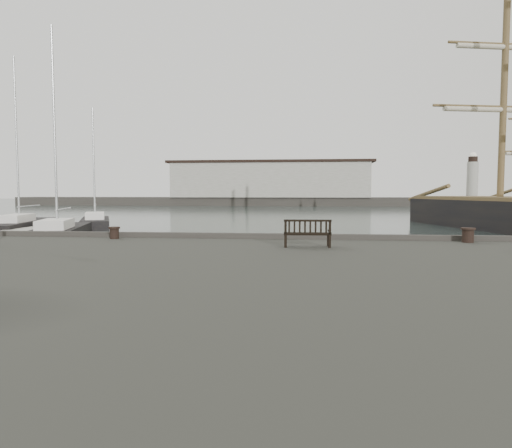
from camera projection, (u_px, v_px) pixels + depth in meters
The scene contains 9 objects.
ground at pixel (291, 282), 16.33m from camera, with size 400.00×400.00×0.00m, color black.
quay at pixel (250, 445), 4.38m from camera, with size 44.00×24.00×1.56m, color black.
breakwater at pixel (284, 188), 107.76m from camera, with size 140.00×9.50×12.20m.
bench at pixel (307, 239), 13.64m from camera, with size 1.43×0.56×0.81m.
bollard_left at pixel (114, 233), 16.11m from camera, with size 0.40×0.40×0.42m, color black.
bollard_right at pixel (468, 235), 14.90m from camera, with size 0.46×0.46×0.48m, color black.
yacht_b at pixel (22, 227), 38.20m from camera, with size 4.92×11.55×14.74m.
yacht_c at pixel (59, 235), 31.29m from camera, with size 5.99×11.39×14.73m.
yacht_d at pixel (95, 225), 41.83m from camera, with size 5.86×9.11×11.32m.
Camera 1 is at (0.52, -16.19, 3.20)m, focal length 32.00 mm.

